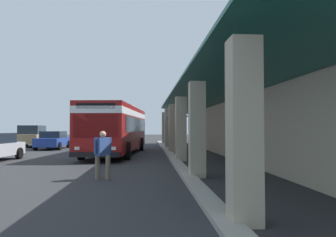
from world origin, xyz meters
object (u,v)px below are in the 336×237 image
parked_suv_tan (32,136)px  potted_palm (178,141)px  parked_sedan_blue (53,140)px  transit_bus (117,126)px  pedestrian (103,152)px

parked_suv_tan → potted_palm: size_ratio=1.75×
parked_sedan_blue → potted_palm: bearing=90.1°
transit_bus → parked_suv_tan: (-8.61, -8.73, -0.84)m
transit_bus → potted_palm: transit_bus is taller
pedestrian → potted_palm: size_ratio=0.58×
transit_bus → parked_suv_tan: transit_bus is taller
parked_suv_tan → pedestrian: bearing=26.3°
parked_suv_tan → pedestrian: size_ratio=3.04×
pedestrian → potted_palm: 15.94m
transit_bus → parked_sedan_blue: 7.93m
pedestrian → parked_sedan_blue: bearing=-157.7°
transit_bus → pedestrian: (10.10, 0.51, -0.94)m
parked_suv_tan → transit_bus: bearing=45.4°
parked_suv_tan → potted_palm: 13.73m
potted_palm → parked_sedan_blue: bearing=-89.9°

